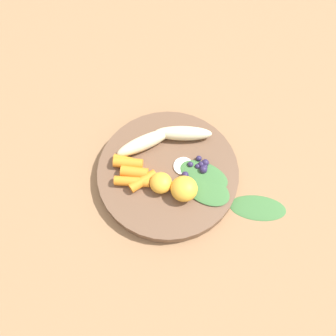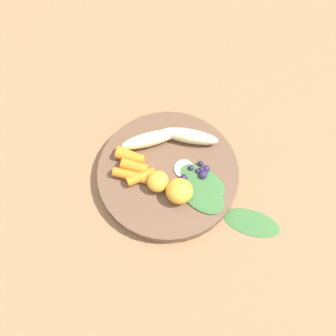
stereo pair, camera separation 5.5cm
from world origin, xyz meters
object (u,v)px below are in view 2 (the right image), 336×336
(banana_peeled_right, at_px, (189,136))
(kale_leaf_stray, at_px, (252,222))
(banana_peeled_left, at_px, (149,139))
(orange_segment_near, at_px, (179,191))
(bowl, at_px, (168,173))

(banana_peeled_right, height_order, kale_leaf_stray, banana_peeled_right)
(kale_leaf_stray, bearing_deg, banana_peeled_right, 141.62)
(banana_peeled_left, distance_m, orange_segment_near, 0.12)
(banana_peeled_right, bearing_deg, kale_leaf_stray, 136.34)
(banana_peeled_left, xyz_separation_m, kale_leaf_stray, (-0.03, -0.24, -0.03))
(bowl, bearing_deg, kale_leaf_stray, -89.67)
(banana_peeled_left, bearing_deg, kale_leaf_stray, 123.90)
(banana_peeled_right, relative_size, orange_segment_near, 2.29)
(kale_leaf_stray, bearing_deg, orange_segment_near, 178.30)
(bowl, xyz_separation_m, banana_peeled_right, (0.08, 0.00, 0.03))
(bowl, relative_size, banana_peeled_left, 2.39)
(banana_peeled_right, xyz_separation_m, orange_segment_near, (-0.11, -0.04, 0.00))
(bowl, distance_m, banana_peeled_right, 0.08)
(banana_peeled_left, height_order, kale_leaf_stray, banana_peeled_left)
(banana_peeled_right, height_order, orange_segment_near, orange_segment_near)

